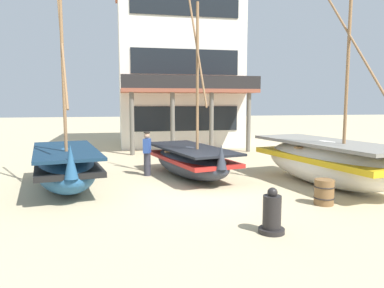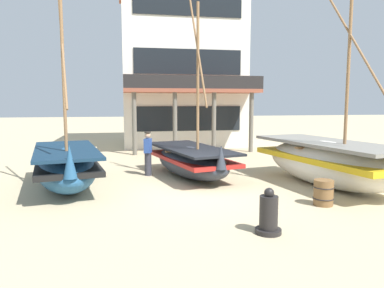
{
  "view_description": "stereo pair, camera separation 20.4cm",
  "coord_description": "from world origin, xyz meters",
  "px_view_note": "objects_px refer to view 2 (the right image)",
  "views": [
    {
      "loc": [
        -2.44,
        -10.7,
        2.79
      ],
      "look_at": [
        0.0,
        1.0,
        1.4
      ],
      "focal_mm": 33.66,
      "sensor_mm": 36.0,
      "label": 1
    },
    {
      "loc": [
        -2.24,
        -10.74,
        2.79
      ],
      "look_at": [
        0.0,
        1.0,
        1.4
      ],
      "focal_mm": 33.66,
      "sensor_mm": 36.0,
      "label": 2
    }
  ],
  "objects_px": {
    "fisherman_by_hull": "(148,154)",
    "harbor_building_main": "(180,67)",
    "fishing_boat_far_right": "(66,166)",
    "wooden_barrel": "(323,193)",
    "fishing_boat_centre_large": "(328,161)",
    "fishing_boat_near_left": "(191,160)",
    "capstan_winch": "(269,215)"
  },
  "relations": [
    {
      "from": "fisherman_by_hull",
      "to": "harbor_building_main",
      "type": "relative_size",
      "value": 0.16
    },
    {
      "from": "fishing_boat_far_right",
      "to": "wooden_barrel",
      "type": "distance_m",
      "value": 7.94
    },
    {
      "from": "fishing_boat_centre_large",
      "to": "fishing_boat_far_right",
      "type": "bearing_deg",
      "value": 171.05
    },
    {
      "from": "fishing_boat_centre_large",
      "to": "fisherman_by_hull",
      "type": "distance_m",
      "value": 6.45
    },
    {
      "from": "fishing_boat_near_left",
      "to": "fisherman_by_hull",
      "type": "height_order",
      "value": "fishing_boat_near_left"
    },
    {
      "from": "fishing_boat_centre_large",
      "to": "capstan_winch",
      "type": "height_order",
      "value": "fishing_boat_centre_large"
    },
    {
      "from": "harbor_building_main",
      "to": "wooden_barrel",
      "type": "bearing_deg",
      "value": -84.54
    },
    {
      "from": "fisherman_by_hull",
      "to": "capstan_winch",
      "type": "xyz_separation_m",
      "value": [
        2.11,
        -6.62,
        -0.43
      ]
    },
    {
      "from": "fishing_boat_centre_large",
      "to": "harbor_building_main",
      "type": "xyz_separation_m",
      "value": [
        -2.87,
        13.53,
        4.29
      ]
    },
    {
      "from": "fisherman_by_hull",
      "to": "harbor_building_main",
      "type": "bearing_deg",
      "value": 74.75
    },
    {
      "from": "fishing_boat_centre_large",
      "to": "capstan_winch",
      "type": "distance_m",
      "value": 5.3
    },
    {
      "from": "fishing_boat_centre_large",
      "to": "wooden_barrel",
      "type": "xyz_separation_m",
      "value": [
        -1.38,
        -2.08,
        -0.48
      ]
    },
    {
      "from": "fisherman_by_hull",
      "to": "wooden_barrel",
      "type": "relative_size",
      "value": 2.41
    },
    {
      "from": "wooden_barrel",
      "to": "harbor_building_main",
      "type": "relative_size",
      "value": 0.07
    },
    {
      "from": "fishing_boat_near_left",
      "to": "wooden_barrel",
      "type": "bearing_deg",
      "value": -57.23
    },
    {
      "from": "fishing_boat_far_right",
      "to": "harbor_building_main",
      "type": "distance_m",
      "value": 14.14
    },
    {
      "from": "fishing_boat_centre_large",
      "to": "wooden_barrel",
      "type": "bearing_deg",
      "value": -123.61
    },
    {
      "from": "fisherman_by_hull",
      "to": "capstan_winch",
      "type": "distance_m",
      "value": 6.96
    },
    {
      "from": "fishing_boat_near_left",
      "to": "fishing_boat_centre_large",
      "type": "distance_m",
      "value": 4.82
    },
    {
      "from": "fisherman_by_hull",
      "to": "fishing_boat_centre_large",
      "type": "bearing_deg",
      "value": -26.1
    },
    {
      "from": "fishing_boat_centre_large",
      "to": "harbor_building_main",
      "type": "relative_size",
      "value": 0.71
    },
    {
      "from": "wooden_barrel",
      "to": "harbor_building_main",
      "type": "distance_m",
      "value": 16.39
    },
    {
      "from": "fishing_boat_near_left",
      "to": "wooden_barrel",
      "type": "height_order",
      "value": "fishing_boat_near_left"
    },
    {
      "from": "harbor_building_main",
      "to": "fishing_boat_far_right",
      "type": "bearing_deg",
      "value": -114.94
    },
    {
      "from": "fishing_boat_centre_large",
      "to": "wooden_barrel",
      "type": "distance_m",
      "value": 2.54
    },
    {
      "from": "fishing_boat_near_left",
      "to": "fishing_boat_centre_large",
      "type": "xyz_separation_m",
      "value": [
        4.22,
        -2.32,
        0.2
      ]
    },
    {
      "from": "fishing_boat_far_right",
      "to": "wooden_barrel",
      "type": "bearing_deg",
      "value": -25.57
    },
    {
      "from": "fishing_boat_near_left",
      "to": "wooden_barrel",
      "type": "distance_m",
      "value": 5.24
    },
    {
      "from": "fishing_boat_centre_large",
      "to": "fishing_boat_far_right",
      "type": "distance_m",
      "value": 8.65
    },
    {
      "from": "fishing_boat_centre_large",
      "to": "fishing_boat_far_right",
      "type": "relative_size",
      "value": 1.06
    },
    {
      "from": "fishing_boat_near_left",
      "to": "harbor_building_main",
      "type": "height_order",
      "value": "harbor_building_main"
    },
    {
      "from": "fishing_boat_far_right",
      "to": "fisherman_by_hull",
      "type": "height_order",
      "value": "fishing_boat_far_right"
    }
  ]
}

